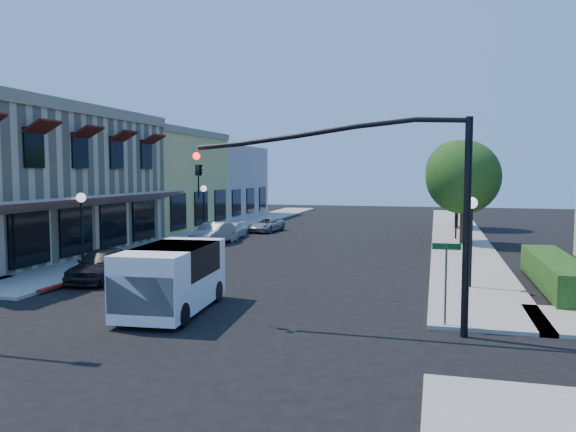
% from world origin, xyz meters
% --- Properties ---
extents(ground, '(120.00, 120.00, 0.00)m').
position_xyz_m(ground, '(0.00, 0.00, 0.00)').
color(ground, black).
rests_on(ground, ground).
extents(sidewalk_left, '(3.50, 50.00, 0.12)m').
position_xyz_m(sidewalk_left, '(-8.75, 27.00, 0.06)').
color(sidewalk_left, gray).
rests_on(sidewalk_left, ground).
extents(sidewalk_right, '(3.50, 50.00, 0.12)m').
position_xyz_m(sidewalk_right, '(8.75, 27.00, 0.06)').
color(sidewalk_right, gray).
rests_on(sidewalk_right, ground).
extents(curb_red_strip, '(0.25, 10.00, 0.06)m').
position_xyz_m(curb_red_strip, '(-6.90, 8.00, 0.00)').
color(curb_red_strip, maroon).
rests_on(curb_red_strip, ground).
extents(corner_brick_building, '(11.77, 18.20, 8.10)m').
position_xyz_m(corner_brick_building, '(-15.45, 11.00, 4.01)').
color(corner_brick_building, '#CCB88A').
rests_on(corner_brick_building, ground).
extents(yellow_stucco_building, '(10.00, 12.00, 7.60)m').
position_xyz_m(yellow_stucco_building, '(-15.50, 26.00, 3.80)').
color(yellow_stucco_building, '#DDC963').
rests_on(yellow_stucco_building, ground).
extents(pink_stucco_building, '(10.00, 12.00, 7.00)m').
position_xyz_m(pink_stucco_building, '(-15.50, 38.00, 3.50)').
color(pink_stucco_building, tan).
rests_on(pink_stucco_building, ground).
extents(hedge, '(1.40, 8.00, 1.10)m').
position_xyz_m(hedge, '(11.70, 9.00, 0.00)').
color(hedge, '#1B4212').
rests_on(hedge, ground).
extents(street_tree_a, '(4.56, 4.56, 6.48)m').
position_xyz_m(street_tree_a, '(8.80, 22.00, 4.19)').
color(street_tree_a, '#302113').
rests_on(street_tree_a, ground).
extents(street_tree_b, '(4.94, 4.94, 7.02)m').
position_xyz_m(street_tree_b, '(8.80, 32.00, 4.54)').
color(street_tree_b, '#302113').
rests_on(street_tree_b, ground).
extents(signal_mast_arm, '(8.01, 0.39, 6.00)m').
position_xyz_m(signal_mast_arm, '(5.86, 1.50, 4.09)').
color(signal_mast_arm, black).
rests_on(signal_mast_arm, ground).
extents(street_name_sign, '(0.80, 0.06, 2.50)m').
position_xyz_m(street_name_sign, '(7.50, 2.20, 1.70)').
color(street_name_sign, '#595B5E').
rests_on(street_name_sign, ground).
extents(lamppost_left_near, '(0.44, 0.44, 3.57)m').
position_xyz_m(lamppost_left_near, '(-8.50, 8.00, 2.74)').
color(lamppost_left_near, black).
rests_on(lamppost_left_near, ground).
extents(lamppost_left_far, '(0.44, 0.44, 3.57)m').
position_xyz_m(lamppost_left_far, '(-8.50, 22.00, 2.74)').
color(lamppost_left_far, black).
rests_on(lamppost_left_far, ground).
extents(lamppost_right_near, '(0.44, 0.44, 3.57)m').
position_xyz_m(lamppost_right_near, '(8.50, 8.00, 2.74)').
color(lamppost_right_near, black).
rests_on(lamppost_right_near, ground).
extents(lamppost_right_far, '(0.44, 0.44, 3.57)m').
position_xyz_m(lamppost_right_far, '(8.50, 24.00, 2.74)').
color(lamppost_right_far, black).
rests_on(lamppost_right_far, ground).
extents(white_van, '(2.45, 4.98, 2.14)m').
position_xyz_m(white_van, '(-1.00, 1.95, 1.24)').
color(white_van, white).
rests_on(white_van, ground).
extents(parked_car_a, '(2.11, 4.21, 1.38)m').
position_xyz_m(parked_car_a, '(-6.20, 6.00, 0.69)').
color(parked_car_a, black).
rests_on(parked_car_a, ground).
extents(parked_car_b, '(1.70, 4.21, 1.36)m').
position_xyz_m(parked_car_b, '(-6.20, 18.13, 0.68)').
color(parked_car_b, '#97999B').
rests_on(parked_car_b, ground).
extents(parked_car_c, '(1.87, 3.80, 1.06)m').
position_xyz_m(parked_car_c, '(-6.20, 21.24, 0.53)').
color(parked_car_c, silver).
rests_on(parked_car_c, ground).
extents(parked_car_d, '(2.20, 3.98, 1.06)m').
position_xyz_m(parked_car_d, '(-5.17, 26.00, 0.53)').
color(parked_car_d, '#999C9E').
rests_on(parked_car_d, ground).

